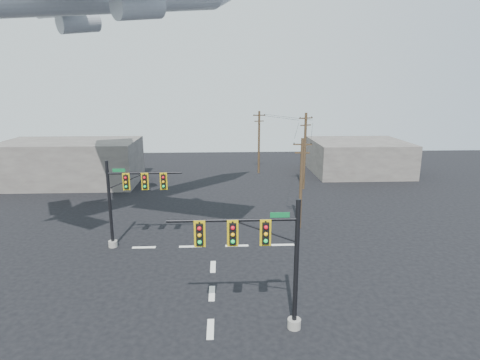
{
  "coord_description": "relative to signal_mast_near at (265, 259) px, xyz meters",
  "views": [
    {
      "loc": [
        0.74,
        -20.38,
        13.81
      ],
      "look_at": [
        1.94,
        5.0,
        7.59
      ],
      "focal_mm": 30.0,
      "sensor_mm": 36.0,
      "label": 1
    }
  ],
  "objects": [
    {
      "name": "utility_pole_c",
      "position": [
        3.47,
        40.65,
        0.65
      ],
      "size": [
        1.9,
        0.76,
        9.59
      ],
      "rotation": [
        0.0,
        0.0,
        0.33
      ],
      "color": "#442F1D",
      "rests_on": "ground"
    },
    {
      "name": "lane_markings",
      "position": [
        -3.05,
        5.5,
        -4.36
      ],
      "size": [
        14.0,
        21.2,
        0.01
      ],
      "color": "silver",
      "rests_on": "ground"
    },
    {
      "name": "signal_mast_near",
      "position": [
        0.0,
        0.0,
        0.0
      ],
      "size": [
        7.44,
        0.85,
        7.74
      ],
      "color": "gray",
      "rests_on": "ground"
    },
    {
      "name": "ground",
      "position": [
        -3.05,
        0.16,
        -4.37
      ],
      "size": [
        120.0,
        120.0,
        0.0
      ],
      "primitive_type": "plane",
      "color": "black",
      "rests_on": "ground"
    },
    {
      "name": "utility_pole_b",
      "position": [
        8.53,
        30.84,
        0.87
      ],
      "size": [
        1.91,
        0.93,
        10.02
      ],
      "rotation": [
        0.0,
        0.0,
        0.41
      ],
      "color": "#442F1D",
      "rests_on": "ground"
    },
    {
      "name": "building_right",
      "position": [
        18.95,
        40.16,
        -1.87
      ],
      "size": [
        14.0,
        12.0,
        5.0
      ],
      "primitive_type": "cube",
      "color": "slate",
      "rests_on": "ground"
    },
    {
      "name": "utility_pole_a",
      "position": [
        5.21,
        16.29,
        0.22
      ],
      "size": [
        1.76,
        0.31,
        8.78
      ],
      "rotation": [
        0.0,
        0.0,
        -0.11
      ],
      "color": "#442F1D",
      "rests_on": "ground"
    },
    {
      "name": "signal_mast_far",
      "position": [
        -10.21,
        12.38,
        -0.13
      ],
      "size": [
        6.51,
        0.83,
        7.57
      ],
      "color": "gray",
      "rests_on": "ground"
    },
    {
      "name": "building_left",
      "position": [
        -23.05,
        35.16,
        -1.37
      ],
      "size": [
        18.0,
        10.0,
        6.0
      ],
      "primitive_type": "cube",
      "color": "slate",
      "rests_on": "ground"
    },
    {
      "name": "power_lines",
      "position": [
        6.5,
        28.74,
        4.5
      ],
      "size": [
        6.86,
        24.37,
        0.4
      ],
      "color": "black"
    }
  ]
}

